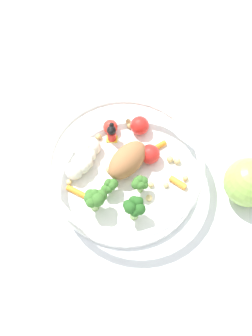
% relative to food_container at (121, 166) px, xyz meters
% --- Properties ---
extents(ground_plane, '(2.40, 2.40, 0.00)m').
position_rel_food_container_xyz_m(ground_plane, '(-0.01, -0.01, -0.03)').
color(ground_plane, white).
extents(food_container, '(0.25, 0.25, 0.06)m').
position_rel_food_container_xyz_m(food_container, '(0.00, 0.00, 0.00)').
color(food_container, white).
rests_on(food_container, ground_plane).
extents(loose_apple, '(0.08, 0.08, 0.09)m').
position_rel_food_container_xyz_m(loose_apple, '(0.20, 0.04, 0.01)').
color(loose_apple, '#8CB74C').
rests_on(loose_apple, ground_plane).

